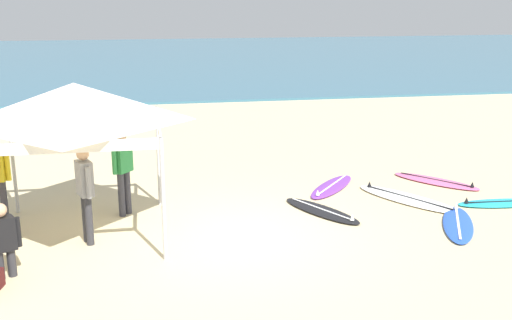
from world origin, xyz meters
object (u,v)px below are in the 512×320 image
at_px(canopy_tent, 75,104).
at_px(surfboard_cyan, 503,203).
at_px(surfboard_blue, 458,224).
at_px(surfboard_white, 408,199).
at_px(person_green, 123,166).
at_px(surfboard_black, 322,211).
at_px(surfboard_purple, 332,187).
at_px(person_grey, 85,189).
at_px(surfboard_pink, 436,181).
at_px(person_black, 3,238).

bearing_deg(canopy_tent, surfboard_cyan, 0.75).
bearing_deg(surfboard_cyan, surfboard_blue, -147.71).
height_order(surfboard_white, person_green, person_green).
relative_size(surfboard_black, surfboard_purple, 1.05).
xyz_separation_m(surfboard_cyan, person_grey, (-8.26, -0.56, 0.95)).
xyz_separation_m(surfboard_cyan, surfboard_black, (-3.82, 0.21, -0.00)).
bearing_deg(person_grey, person_green, 66.25).
relative_size(surfboard_white, surfboard_pink, 1.26).
distance_m(canopy_tent, surfboard_white, 7.00).
bearing_deg(person_grey, surfboard_white, 10.35).
height_order(person_grey, person_black, person_grey).
distance_m(canopy_tent, person_black, 2.59).
xyz_separation_m(surfboard_pink, person_grey, (-7.61, -2.25, 0.95)).
relative_size(surfboard_white, person_black, 2.06).
xyz_separation_m(canopy_tent, surfboard_purple, (5.22, 1.83, -2.35)).
relative_size(surfboard_pink, surfboard_purple, 1.04).
bearing_deg(person_grey, surfboard_black, 9.90).
bearing_deg(surfboard_white, person_black, -162.71).
relative_size(surfboard_cyan, surfboard_pink, 1.01).
bearing_deg(surfboard_white, surfboard_purple, 140.43).
bearing_deg(person_green, surfboard_cyan, -5.89).
bearing_deg(person_black, surfboard_pink, 21.42).
height_order(surfboard_white, surfboard_blue, same).
distance_m(surfboard_pink, surfboard_black, 3.49).
bearing_deg(surfboard_purple, person_black, -150.99).
relative_size(canopy_tent, person_green, 1.71).
height_order(canopy_tent, person_black, canopy_tent).
relative_size(surfboard_cyan, surfboard_black, 1.00).
height_order(surfboard_white, surfboard_purple, same).
xyz_separation_m(surfboard_pink, person_green, (-7.01, -0.89, 0.95)).
bearing_deg(surfboard_blue, person_grey, 176.72).
distance_m(canopy_tent, person_green, 1.81).
height_order(surfboard_white, surfboard_pink, same).
bearing_deg(surfboard_purple, surfboard_pink, -0.73).
distance_m(surfboard_blue, person_green, 6.47).
relative_size(surfboard_black, person_green, 1.16).
distance_m(surfboard_blue, person_black, 7.95).
xyz_separation_m(canopy_tent, person_grey, (0.11, -0.45, -1.40)).
height_order(surfboard_cyan, surfboard_black, same).
height_order(surfboard_pink, surfboard_purple, same).
bearing_deg(surfboard_blue, surfboard_white, 101.32).
height_order(surfboard_blue, person_green, person_green).
relative_size(surfboard_cyan, person_green, 1.16).
xyz_separation_m(surfboard_pink, surfboard_purple, (-2.50, 0.03, 0.00)).
bearing_deg(surfboard_cyan, person_grey, -176.10).
distance_m(person_grey, person_green, 1.48).
xyz_separation_m(surfboard_white, person_grey, (-6.44, -1.18, 0.95)).
relative_size(surfboard_pink, surfboard_black, 0.99).
xyz_separation_m(surfboard_cyan, surfboard_purple, (-3.15, 1.72, -0.00)).
distance_m(surfboard_purple, person_black, 7.16).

